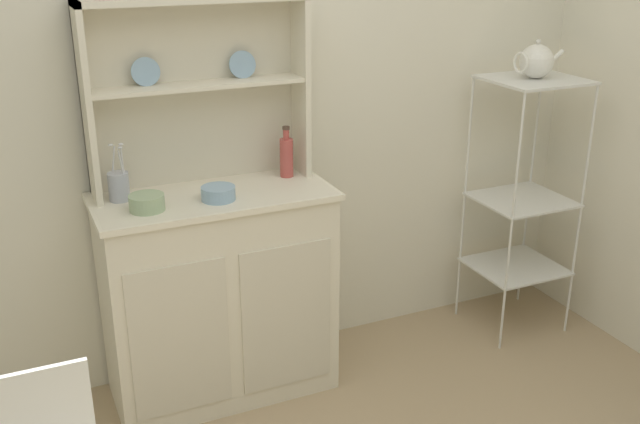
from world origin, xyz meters
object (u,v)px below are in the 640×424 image
at_px(bowl_mixing_large, 147,203).
at_px(utensil_jar, 119,186).
at_px(jam_bottle, 286,156).
at_px(porcelain_teapot, 536,61).
at_px(hutch_cabinet, 219,293).
at_px(hutch_shelf_unit, 196,78).
at_px(bakers_rack, 524,182).

distance_m(bowl_mixing_large, utensil_jar, 0.17).
distance_m(jam_bottle, porcelain_teapot, 1.20).
bearing_deg(porcelain_teapot, bowl_mixing_large, -179.23).
xyz_separation_m(hutch_cabinet, porcelain_teapot, (1.49, -0.05, 0.86)).
bearing_deg(hutch_cabinet, jam_bottle, 13.97).
bearing_deg(jam_bottle, hutch_shelf_unit, 167.48).
xyz_separation_m(bowl_mixing_large, utensil_jar, (-0.07, 0.15, 0.03)).
bearing_deg(hutch_shelf_unit, utensil_jar, -166.13).
bearing_deg(bowl_mixing_large, porcelain_teapot, 0.77).
bearing_deg(hutch_shelf_unit, bakers_rack, -8.10).
relative_size(bowl_mixing_large, utensil_jar, 0.58).
bearing_deg(bakers_rack, hutch_cabinet, 178.10).
xyz_separation_m(hutch_cabinet, bakers_rack, (1.50, -0.05, 0.29)).
xyz_separation_m(hutch_cabinet, hutch_shelf_unit, (-0.00, 0.16, 0.86)).
xyz_separation_m(hutch_shelf_unit, bakers_rack, (1.50, -0.21, -0.57)).
bearing_deg(porcelain_teapot, jam_bottle, 173.25).
relative_size(hutch_shelf_unit, utensil_jar, 3.85).
bearing_deg(jam_bottle, porcelain_teapot, -6.75).
bearing_deg(porcelain_teapot, utensil_jar, 176.04).
xyz_separation_m(hutch_shelf_unit, utensil_jar, (-0.35, -0.09, -0.37)).
distance_m(hutch_cabinet, jam_bottle, 0.64).
relative_size(bakers_rack, bowl_mixing_large, 9.48).
height_order(hutch_cabinet, bowl_mixing_large, bowl_mixing_large).
xyz_separation_m(hutch_cabinet, jam_bottle, (0.35, 0.09, 0.53)).
distance_m(bakers_rack, jam_bottle, 1.18).
height_order(bowl_mixing_large, utensil_jar, utensil_jar).
relative_size(hutch_shelf_unit, jam_bottle, 4.07).
distance_m(bakers_rack, porcelain_teapot, 0.57).
relative_size(hutch_cabinet, jam_bottle, 4.38).
relative_size(hutch_cabinet, bowl_mixing_large, 7.18).
distance_m(hutch_shelf_unit, porcelain_teapot, 1.51).
xyz_separation_m(bowl_mixing_large, porcelain_teapot, (1.77, 0.02, 0.39)).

